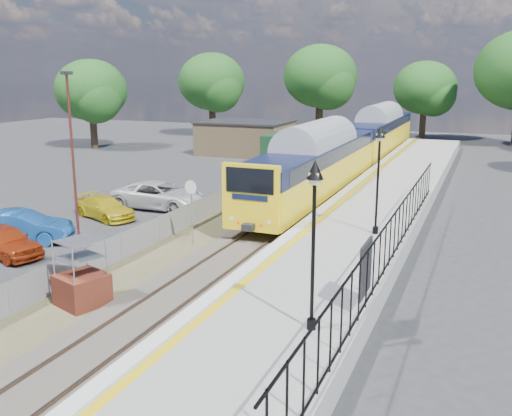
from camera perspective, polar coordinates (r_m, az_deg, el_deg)
The scene contains 18 objects.
ground at distance 21.44m, azimuth -5.62°, elevation -7.47°, with size 120.00×120.00×0.00m, color #2D2D30.
track_bed at distance 30.03m, azimuth 2.22°, elevation -1.09°, with size 5.90×80.00×0.29m.
platform at distance 27.14m, azimuth 10.29°, elevation -2.11°, with size 5.00×70.00×0.90m, color gray.
platform_edge at distance 27.51m, azimuth 6.14°, elevation -0.78°, with size 0.90×70.00×0.01m.
victorian_lamp_south at distance 14.60m, azimuth 5.84°, elevation 0.18°, with size 0.44×0.44×4.60m.
victorian_lamp_north at distance 24.23m, azimuth 12.21°, elevation 5.25°, with size 0.44×0.44×4.60m.
palisade_fence at distance 20.91m, azimuth 13.36°, elevation -3.01°, with size 0.12×26.00×2.00m.
wire_fence at distance 33.40m, azimuth -2.40°, elevation 1.29°, with size 0.06×52.00×1.20m.
outbuilding at distance 53.29m, azimuth -0.33°, elevation 6.87°, with size 10.80×10.10×3.12m.
tree_line at distance 60.19m, azimuth 14.95°, elevation 12.04°, with size 56.80×43.80×11.88m.
train at distance 44.24m, azimuth 9.85°, elevation 6.39°, with size 2.82×40.83×3.51m.
brick_plinth at distance 19.83m, azimuth -17.09°, elevation -6.36°, with size 1.83×1.83×2.32m.
speed_sign at distance 25.36m, azimuth -6.49°, elevation 0.69°, with size 0.60×0.13×3.00m.
carpark_lamp at distance 26.06m, azimuth -17.90°, elevation 5.53°, with size 0.25×0.50×7.66m.
car_red at distance 26.34m, azimuth -23.80°, elevation -3.05°, with size 1.58×3.92×1.34m, color #9A2D0E.
car_blue at distance 28.13m, azimuth -22.46°, elevation -1.76°, with size 1.58×4.52×1.49m, color #194C97.
car_yellow at distance 31.42m, azimuth -14.88°, elevation 0.02°, with size 1.62×3.99×1.16m, color gold.
car_white at distance 33.03m, azimuth -9.65°, elevation 1.26°, with size 2.52×5.47×1.52m, color silver.
Camera 1 is at (9.50, -17.63, 7.63)m, focal length 40.00 mm.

